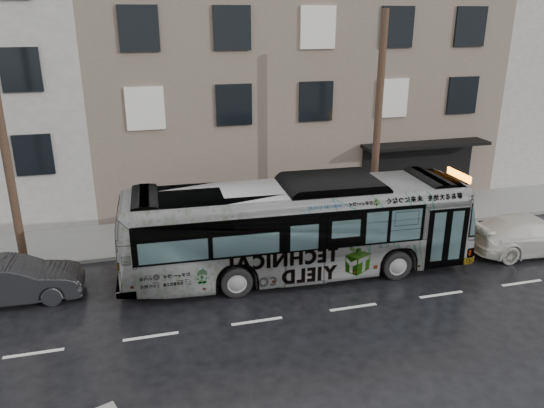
% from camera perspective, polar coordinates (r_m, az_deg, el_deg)
% --- Properties ---
extents(ground, '(120.00, 120.00, 0.00)m').
position_cam_1_polar(ground, '(18.84, -3.42, -8.57)').
color(ground, black).
rests_on(ground, ground).
extents(sidewalk, '(90.00, 3.60, 0.15)m').
position_cam_1_polar(sidewalk, '(23.18, -5.90, -2.84)').
color(sidewalk, gray).
rests_on(sidewalk, ground).
extents(building_taupe, '(20.00, 12.00, 11.00)m').
position_cam_1_polar(building_taupe, '(30.33, 0.85, 13.20)').
color(building_taupe, '#75695A').
rests_on(building_taupe, ground).
extents(utility_pole_front, '(0.30, 0.30, 9.00)m').
position_cam_1_polar(utility_pole_front, '(22.28, 11.29, 8.28)').
color(utility_pole_front, '#4A3325').
rests_on(utility_pole_front, sidewalk).
extents(utility_pole_rear, '(0.30, 0.30, 9.00)m').
position_cam_1_polar(utility_pole_rear, '(20.50, -26.83, 5.58)').
color(utility_pole_rear, '#4A3325').
rests_on(utility_pole_rear, sidewalk).
extents(sign_post, '(0.06, 0.06, 2.40)m').
position_cam_1_polar(sign_post, '(23.62, 13.16, 0.47)').
color(sign_post, slate).
rests_on(sign_post, sidewalk).
extents(bus, '(12.68, 3.42, 3.50)m').
position_cam_1_polar(bus, '(18.92, 2.72, -2.56)').
color(bus, '#B2B2B2').
rests_on(bus, ground).
extents(white_sedan, '(5.21, 2.34, 1.48)m').
position_cam_1_polar(white_sedan, '(23.30, 26.01, -2.94)').
color(white_sedan, silver).
rests_on(white_sedan, ground).
extents(dark_sedan, '(4.40, 1.55, 1.45)m').
position_cam_1_polar(dark_sedan, '(19.40, -26.20, -7.44)').
color(dark_sedan, black).
rests_on(dark_sedan, ground).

